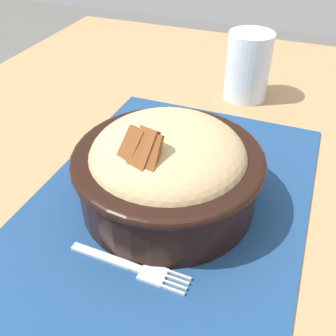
% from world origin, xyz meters
% --- Properties ---
extents(table, '(1.25, 0.93, 0.73)m').
position_xyz_m(table, '(0.00, 0.00, 0.67)').
color(table, '#99754C').
rests_on(table, ground_plane).
extents(placemat, '(0.48, 0.32, 0.00)m').
position_xyz_m(placemat, '(0.01, 0.01, 0.73)').
color(placemat, navy).
rests_on(placemat, table).
extents(bowl, '(0.22, 0.22, 0.12)m').
position_xyz_m(bowl, '(-0.00, 0.01, 0.79)').
color(bowl, black).
rests_on(bowl, placemat).
extents(fork, '(0.02, 0.13, 0.00)m').
position_xyz_m(fork, '(0.10, 0.01, 0.74)').
color(fork, '#B9B9B9').
rests_on(fork, placemat).
extents(drinking_glass, '(0.07, 0.07, 0.11)m').
position_xyz_m(drinking_glass, '(-0.31, 0.04, 0.78)').
color(drinking_glass, silver).
rests_on(drinking_glass, table).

